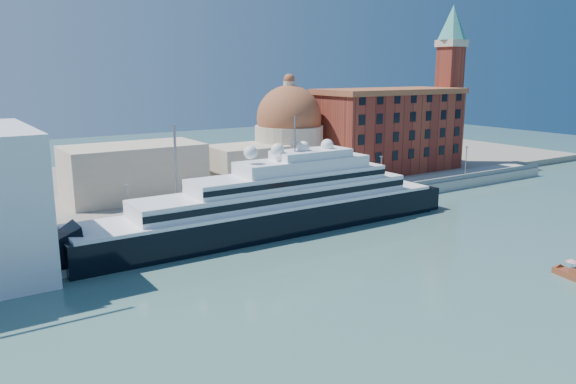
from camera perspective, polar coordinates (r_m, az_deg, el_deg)
ground at (r=93.25m, az=8.59°, el=-6.87°), size 400.00×400.00×0.00m
quay at (r=119.18m, az=-2.35°, el=-1.85°), size 180.00×10.00×2.50m
land at (r=155.00m, az=-10.19°, el=1.20°), size 260.00×72.00×2.00m
quay_fence at (r=115.01m, az=-1.20°, el=-1.42°), size 180.00×0.10×1.20m
superyacht at (r=105.27m, az=-3.00°, el=-2.00°), size 85.47×11.85×25.54m
service_barge at (r=92.37m, az=-23.85°, el=-7.57°), size 10.87×5.21×2.35m
water_taxi at (r=94.27m, az=27.15°, el=-7.46°), size 3.34×6.69×3.04m
warehouse at (r=162.49m, az=10.22°, el=6.27°), size 43.00×19.00×23.25m
campanile at (r=179.03m, az=16.11°, el=11.33°), size 8.40×8.40×47.00m
church at (r=140.69m, az=-5.15°, el=4.31°), size 66.00×18.00×25.50m
lamp_posts at (r=109.95m, az=-7.58°, el=1.43°), size 120.80×2.40×18.00m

